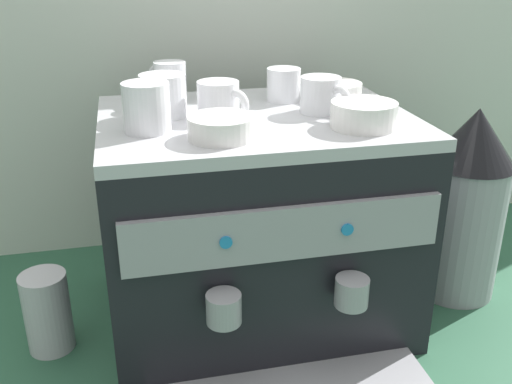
# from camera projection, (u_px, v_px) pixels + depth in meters

# --- Properties ---
(ground_plane) EXTENTS (4.00, 4.00, 0.00)m
(ground_plane) POSITION_uv_depth(u_px,v_px,m) (256.00, 310.00, 1.21)
(ground_plane) COLOR #28563D
(tiled_backsplash_wall) EXTENTS (2.80, 0.03, 1.02)m
(tiled_backsplash_wall) POSITION_uv_depth(u_px,v_px,m) (220.00, 35.00, 1.35)
(tiled_backsplash_wall) COLOR silver
(tiled_backsplash_wall) RESTS_ON ground_plane
(espresso_machine) EXTENTS (0.56, 0.53, 0.42)m
(espresso_machine) POSITION_uv_depth(u_px,v_px,m) (257.00, 221.00, 1.13)
(espresso_machine) COLOR black
(espresso_machine) RESTS_ON ground_plane
(ceramic_cup_0) EXTENTS (0.07, 0.10, 0.08)m
(ceramic_cup_0) POSITION_uv_depth(u_px,v_px,m) (169.00, 82.00, 1.13)
(ceramic_cup_0) COLOR white
(ceramic_cup_0) RESTS_ON espresso_machine
(ceramic_cup_1) EXTENTS (0.08, 0.11, 0.07)m
(ceramic_cup_1) POSITION_uv_depth(u_px,v_px,m) (322.00, 95.00, 1.06)
(ceramic_cup_1) COLOR white
(ceramic_cup_1) RESTS_ON espresso_machine
(ceramic_cup_2) EXTENTS (0.07, 0.10, 0.06)m
(ceramic_cup_2) POSITION_uv_depth(u_px,v_px,m) (283.00, 84.00, 1.14)
(ceramic_cup_2) COLOR white
(ceramic_cup_2) RESTS_ON espresso_machine
(ceramic_cup_3) EXTENTS (0.08, 0.12, 0.08)m
(ceramic_cup_3) POSITION_uv_depth(u_px,v_px,m) (146.00, 107.00, 0.95)
(ceramic_cup_3) COLOR white
(ceramic_cup_3) RESTS_ON espresso_machine
(ceramic_cup_4) EXTENTS (0.08, 0.10, 0.06)m
(ceramic_cup_4) POSITION_uv_depth(u_px,v_px,m) (220.00, 100.00, 1.02)
(ceramic_cup_4) COLOR white
(ceramic_cup_4) RESTS_ON espresso_machine
(ceramic_cup_5) EXTENTS (0.08, 0.12, 0.07)m
(ceramic_cup_5) POSITION_uv_depth(u_px,v_px,m) (162.00, 95.00, 1.04)
(ceramic_cup_5) COLOR white
(ceramic_cup_5) RESTS_ON espresso_machine
(ceramic_bowl_0) EXTENTS (0.11, 0.11, 0.04)m
(ceramic_bowl_0) POSITION_uv_depth(u_px,v_px,m) (221.00, 128.00, 0.92)
(ceramic_bowl_0) COLOR white
(ceramic_bowl_0) RESTS_ON espresso_machine
(ceramic_bowl_1) EXTENTS (0.11, 0.11, 0.04)m
(ceramic_bowl_1) POSITION_uv_depth(u_px,v_px,m) (364.00, 115.00, 0.97)
(ceramic_bowl_1) COLOR white
(ceramic_bowl_1) RESTS_ON espresso_machine
(ceramic_bowl_2) EXTENTS (0.11, 0.11, 0.03)m
(ceramic_bowl_2) POSITION_uv_depth(u_px,v_px,m) (333.00, 91.00, 1.16)
(ceramic_bowl_2) COLOR white
(ceramic_bowl_2) RESTS_ON espresso_machine
(coffee_grinder) EXTENTS (0.17, 0.17, 0.41)m
(coffee_grinder) POSITION_uv_depth(u_px,v_px,m) (466.00, 203.00, 1.21)
(coffee_grinder) COLOR #939399
(coffee_grinder) RESTS_ON ground_plane
(milk_pitcher) EXTENTS (0.08, 0.08, 0.16)m
(milk_pitcher) POSITION_uv_depth(u_px,v_px,m) (47.00, 312.00, 1.07)
(milk_pitcher) COLOR #B7B7BC
(milk_pitcher) RESTS_ON ground_plane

